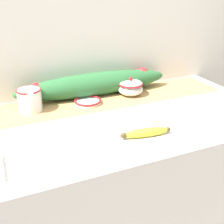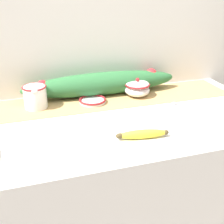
{
  "view_description": "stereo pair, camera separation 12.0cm",
  "coord_description": "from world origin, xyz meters",
  "px_view_note": "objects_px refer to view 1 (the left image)",
  "views": [
    {
      "loc": [
        -0.47,
        -1.04,
        1.49
      ],
      "look_at": [
        -0.04,
        -0.04,
        0.99
      ],
      "focal_mm": 45.0,
      "sensor_mm": 36.0,
      "label": 1
    },
    {
      "loc": [
        -0.36,
        -1.08,
        1.49
      ],
      "look_at": [
        -0.04,
        -0.04,
        0.99
      ],
      "focal_mm": 45.0,
      "sensor_mm": 36.0,
      "label": 2
    }
  ],
  "objects_px": {
    "cream_pitcher": "(30,99)",
    "small_dish": "(88,101)",
    "banana": "(146,132)",
    "sugar_bowl": "(130,87)",
    "spoon": "(167,102)"
  },
  "relations": [
    {
      "from": "cream_pitcher",
      "to": "small_dish",
      "type": "distance_m",
      "value": 0.28
    },
    {
      "from": "cream_pitcher",
      "to": "banana",
      "type": "xyz_separation_m",
      "value": [
        0.38,
        -0.42,
        -0.04
      ]
    },
    {
      "from": "sugar_bowl",
      "to": "spoon",
      "type": "distance_m",
      "value": 0.21
    },
    {
      "from": "sugar_bowl",
      "to": "small_dish",
      "type": "distance_m",
      "value": 0.25
    },
    {
      "from": "banana",
      "to": "spoon",
      "type": "relative_size",
      "value": 1.37
    },
    {
      "from": "cream_pitcher",
      "to": "small_dish",
      "type": "relative_size",
      "value": 0.98
    },
    {
      "from": "cream_pitcher",
      "to": "sugar_bowl",
      "type": "xyz_separation_m",
      "value": [
        0.52,
        -0.0,
        -0.02
      ]
    },
    {
      "from": "small_dish",
      "to": "banana",
      "type": "bearing_deg",
      "value": -75.31
    },
    {
      "from": "cream_pitcher",
      "to": "sugar_bowl",
      "type": "bearing_deg",
      "value": -0.12
    },
    {
      "from": "cream_pitcher",
      "to": "spoon",
      "type": "relative_size",
      "value": 0.86
    },
    {
      "from": "banana",
      "to": "sugar_bowl",
      "type": "bearing_deg",
      "value": 71.2
    },
    {
      "from": "cream_pitcher",
      "to": "small_dish",
      "type": "height_order",
      "value": "cream_pitcher"
    },
    {
      "from": "sugar_bowl",
      "to": "banana",
      "type": "distance_m",
      "value": 0.45
    },
    {
      "from": "small_dish",
      "to": "spoon",
      "type": "distance_m",
      "value": 0.4
    },
    {
      "from": "banana",
      "to": "spoon",
      "type": "distance_m",
      "value": 0.38
    }
  ]
}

